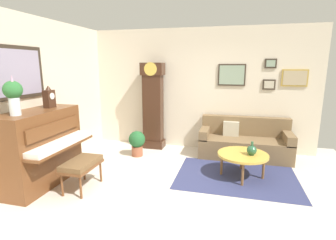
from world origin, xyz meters
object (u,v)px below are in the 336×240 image
object	(u,v)px
mantel_clock	(49,98)
flower_vase	(13,94)
piano	(41,148)
grandfather_clock	(153,108)
potted_plant	(137,142)
piano_bench	(82,165)
coffee_table	(243,155)
couch	(244,142)
green_jug	(252,150)

from	to	relation	value
mantel_clock	flower_vase	bearing A→B (deg)	-90.04
piano	mantel_clock	world-z (taller)	mantel_clock
grandfather_clock	potted_plant	xyz separation A→B (m)	(-0.16, -0.68, -0.64)
piano_bench	potted_plant	size ratio (longest dim) A/B	1.25
piano_bench	coffee_table	bearing A→B (deg)	23.76
couch	piano	bearing A→B (deg)	-146.19
coffee_table	potted_plant	world-z (taller)	potted_plant
couch	mantel_clock	world-z (taller)	mantel_clock
piano	mantel_clock	size ratio (longest dim) A/B	3.79
piano	coffee_table	bearing A→B (deg)	18.59
piano	couch	distance (m)	4.01
mantel_clock	green_jug	world-z (taller)	mantel_clock
flower_vase	green_jug	size ratio (longest dim) A/B	2.42
coffee_table	mantel_clock	size ratio (longest dim) A/B	2.32
couch	coffee_table	bearing A→B (deg)	-93.27
piano_bench	flower_vase	bearing A→B (deg)	-151.56
mantel_clock	green_jug	bearing A→B (deg)	12.49
piano	green_jug	size ratio (longest dim) A/B	6.00
piano	coffee_table	world-z (taller)	piano
piano	grandfather_clock	bearing A→B (deg)	62.59
couch	green_jug	bearing A→B (deg)	-86.26
flower_vase	green_jug	bearing A→B (deg)	23.48
mantel_clock	grandfather_clock	bearing A→B (deg)	59.17
flower_vase	potted_plant	size ratio (longest dim) A/B	1.04
piano	grandfather_clock	distance (m)	2.65
couch	green_jug	xyz separation A→B (m)	(0.08, -1.16, 0.21)
potted_plant	green_jug	bearing A→B (deg)	-14.08
coffee_table	potted_plant	xyz separation A→B (m)	(-2.21, 0.56, -0.08)
piano	mantel_clock	xyz separation A→B (m)	(0.00, 0.31, 0.79)
couch	mantel_clock	size ratio (longest dim) A/B	5.00
potted_plant	mantel_clock	bearing A→B (deg)	-127.92
couch	flower_vase	world-z (taller)	flower_vase
piano_bench	flower_vase	xyz separation A→B (m)	(-0.75, -0.40, 1.16)
coffee_table	mantel_clock	world-z (taller)	mantel_clock
coffee_table	green_jug	size ratio (longest dim) A/B	3.67
potted_plant	grandfather_clock	bearing A→B (deg)	76.66
piano_bench	coffee_table	xyz separation A→B (m)	(2.51, 1.11, -0.00)
green_jug	potted_plant	xyz separation A→B (m)	(-2.35, 0.59, -0.20)
piano_bench	couch	world-z (taller)	couch
piano_bench	couch	bearing A→B (deg)	40.96
grandfather_clock	piano	bearing A→B (deg)	-117.41
piano_bench	flower_vase	size ratio (longest dim) A/B	1.21
piano	flower_vase	world-z (taller)	flower_vase
flower_vase	potted_plant	world-z (taller)	flower_vase
couch	potted_plant	distance (m)	2.35
couch	mantel_clock	distance (m)	3.99
mantel_clock	potted_plant	xyz separation A→B (m)	(1.05, 1.34, -1.10)
green_jug	potted_plant	world-z (taller)	green_jug
coffee_table	potted_plant	size ratio (longest dim) A/B	1.57
flower_vase	coffee_table	bearing A→B (deg)	24.86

